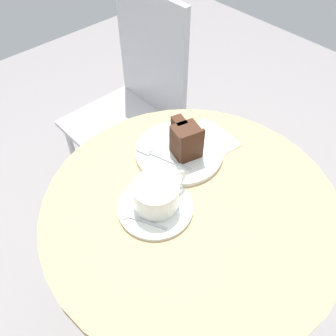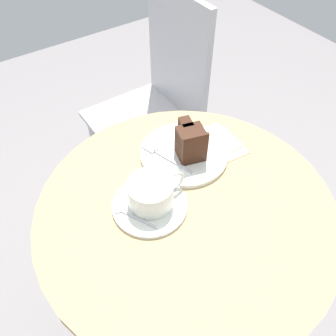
{
  "view_description": "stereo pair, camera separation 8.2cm",
  "coord_description": "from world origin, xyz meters",
  "px_view_note": "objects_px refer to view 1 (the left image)",
  "views": [
    {
      "loc": [
        -0.36,
        -0.31,
        1.39
      ],
      "look_at": [
        0.01,
        0.09,
        0.78
      ],
      "focal_mm": 38.0,
      "sensor_mm": 36.0,
      "label": 1
    },
    {
      "loc": [
        -0.3,
        -0.37,
        1.39
      ],
      "look_at": [
        0.01,
        0.09,
        0.78
      ],
      "focal_mm": 38.0,
      "sensor_mm": 36.0,
      "label": 2
    }
  ],
  "objects_px": {
    "teaspoon": "(137,219)",
    "fork": "(157,156)",
    "coffee_cup": "(157,194)",
    "cafe_chair": "(137,96)",
    "cake_slice": "(185,140)",
    "cake_plate": "(179,152)",
    "napkin": "(208,140)",
    "saucer": "(155,207)"
  },
  "relations": [
    {
      "from": "saucer",
      "to": "fork",
      "type": "relative_size",
      "value": 1.14
    },
    {
      "from": "saucer",
      "to": "teaspoon",
      "type": "xyz_separation_m",
      "value": [
        -0.05,
        -0.0,
        0.01
      ]
    },
    {
      "from": "fork",
      "to": "coffee_cup",
      "type": "bearing_deg",
      "value": 120.93
    },
    {
      "from": "saucer",
      "to": "cake_plate",
      "type": "bearing_deg",
      "value": 29.08
    },
    {
      "from": "coffee_cup",
      "to": "cake_slice",
      "type": "bearing_deg",
      "value": 24.4
    },
    {
      "from": "fork",
      "to": "cafe_chair",
      "type": "height_order",
      "value": "cafe_chair"
    },
    {
      "from": "coffee_cup",
      "to": "teaspoon",
      "type": "xyz_separation_m",
      "value": [
        -0.06,
        -0.0,
        -0.03
      ]
    },
    {
      "from": "saucer",
      "to": "fork",
      "type": "height_order",
      "value": "fork"
    },
    {
      "from": "cake_slice",
      "to": "fork",
      "type": "height_order",
      "value": "cake_slice"
    },
    {
      "from": "cake_slice",
      "to": "fork",
      "type": "xyz_separation_m",
      "value": [
        -0.06,
        0.04,
        -0.04
      ]
    },
    {
      "from": "teaspoon",
      "to": "cafe_chair",
      "type": "distance_m",
      "value": 0.75
    },
    {
      "from": "cake_plate",
      "to": "napkin",
      "type": "bearing_deg",
      "value": -10.19
    },
    {
      "from": "fork",
      "to": "cake_plate",
      "type": "bearing_deg",
      "value": -128.45
    },
    {
      "from": "teaspoon",
      "to": "fork",
      "type": "bearing_deg",
      "value": -81.86
    },
    {
      "from": "coffee_cup",
      "to": "cafe_chair",
      "type": "relative_size",
      "value": 0.15
    },
    {
      "from": "saucer",
      "to": "cake_plate",
      "type": "distance_m",
      "value": 0.18
    },
    {
      "from": "napkin",
      "to": "cake_plate",
      "type": "bearing_deg",
      "value": 169.81
    },
    {
      "from": "coffee_cup",
      "to": "cake_slice",
      "type": "distance_m",
      "value": 0.17
    },
    {
      "from": "cake_plate",
      "to": "cake_slice",
      "type": "bearing_deg",
      "value": -64.03
    },
    {
      "from": "teaspoon",
      "to": "napkin",
      "type": "xyz_separation_m",
      "value": [
        0.3,
        0.07,
        -0.01
      ]
    },
    {
      "from": "saucer",
      "to": "fork",
      "type": "distance_m",
      "value": 0.15
    },
    {
      "from": "napkin",
      "to": "cafe_chair",
      "type": "height_order",
      "value": "cafe_chair"
    },
    {
      "from": "fork",
      "to": "napkin",
      "type": "height_order",
      "value": "fork"
    },
    {
      "from": "cake_plate",
      "to": "cafe_chair",
      "type": "height_order",
      "value": "cafe_chair"
    },
    {
      "from": "teaspoon",
      "to": "fork",
      "type": "height_order",
      "value": "fork"
    },
    {
      "from": "teaspoon",
      "to": "coffee_cup",
      "type": "bearing_deg",
      "value": -113.47
    },
    {
      "from": "teaspoon",
      "to": "cake_plate",
      "type": "xyz_separation_m",
      "value": [
        0.21,
        0.09,
        -0.01
      ]
    },
    {
      "from": "cake_slice",
      "to": "cake_plate",
      "type": "bearing_deg",
      "value": 115.97
    },
    {
      "from": "napkin",
      "to": "cafe_chair",
      "type": "bearing_deg",
      "value": 74.02
    },
    {
      "from": "cake_plate",
      "to": "cake_slice",
      "type": "xyz_separation_m",
      "value": [
        0.01,
        -0.01,
        0.05
      ]
    },
    {
      "from": "fork",
      "to": "napkin",
      "type": "bearing_deg",
      "value": -121.73
    },
    {
      "from": "fork",
      "to": "napkin",
      "type": "xyz_separation_m",
      "value": [
        0.15,
        -0.04,
        -0.01
      ]
    },
    {
      "from": "coffee_cup",
      "to": "cake_plate",
      "type": "distance_m",
      "value": 0.18
    },
    {
      "from": "cake_plate",
      "to": "cake_slice",
      "type": "relative_size",
      "value": 2.27
    },
    {
      "from": "teaspoon",
      "to": "fork",
      "type": "distance_m",
      "value": 0.19
    },
    {
      "from": "teaspoon",
      "to": "cake_slice",
      "type": "relative_size",
      "value": 0.97
    },
    {
      "from": "saucer",
      "to": "cafe_chair",
      "type": "xyz_separation_m",
      "value": [
        0.39,
        0.56,
        -0.2
      ]
    },
    {
      "from": "cake_plate",
      "to": "saucer",
      "type": "bearing_deg",
      "value": -150.92
    },
    {
      "from": "saucer",
      "to": "cake_slice",
      "type": "xyz_separation_m",
      "value": [
        0.17,
        0.07,
        0.05
      ]
    },
    {
      "from": "saucer",
      "to": "cake_slice",
      "type": "height_order",
      "value": "cake_slice"
    },
    {
      "from": "cake_slice",
      "to": "coffee_cup",
      "type": "bearing_deg",
      "value": -155.6
    },
    {
      "from": "teaspoon",
      "to": "napkin",
      "type": "height_order",
      "value": "teaspoon"
    }
  ]
}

